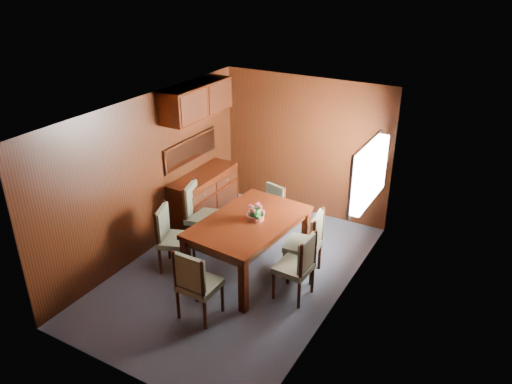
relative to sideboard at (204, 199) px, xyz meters
The scene contains 11 objects.
ground 1.66m from the sideboard, 38.66° to the right, with size 4.50×4.50×0.00m, color #3D4453.
room_shell 1.78m from the sideboard, 30.23° to the right, with size 3.06×4.52×2.41m.
sideboard is the anchor object (origin of this frame).
dining_table 1.64m from the sideboard, 32.08° to the right, with size 1.23×1.83×0.82m.
chair_left_near 1.39m from the sideboard, 74.94° to the right, with size 0.58×0.59×0.98m.
chair_left_far 0.70m from the sideboard, 62.33° to the right, with size 0.58×0.59×1.03m.
chair_right_near 2.51m from the sideboard, 25.81° to the right, with size 0.45×0.47×0.96m.
chair_right_far 2.22m from the sideboard, 14.41° to the right, with size 0.51×0.53×1.00m.
chair_head 2.50m from the sideboard, 57.38° to the right, with size 0.47×0.45×0.99m.
chair_foot 1.18m from the sideboard, 10.68° to the left, with size 0.50×0.49×0.86m.
flower_centerpiece 1.72m from the sideboard, 28.98° to the right, with size 0.27×0.27×0.27m.
Camera 1 is at (3.21, -5.09, 4.15)m, focal length 35.00 mm.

